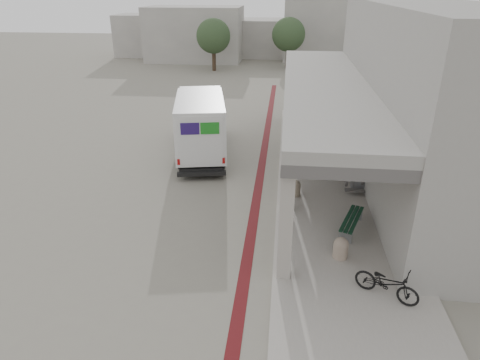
# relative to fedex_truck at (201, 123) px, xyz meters

# --- Properties ---
(ground) EXTENTS (120.00, 120.00, 0.00)m
(ground) POSITION_rel_fedex_truck_xyz_m (2.06, -6.03, -1.55)
(ground) COLOR slate
(ground) RESTS_ON ground
(bike_lane_stripe) EXTENTS (0.35, 40.00, 0.01)m
(bike_lane_stripe) POSITION_rel_fedex_truck_xyz_m (3.06, -4.03, -1.55)
(bike_lane_stripe) COLOR #501013
(bike_lane_stripe) RESTS_ON ground
(sidewalk) EXTENTS (4.40, 28.00, 0.12)m
(sidewalk) POSITION_rel_fedex_truck_xyz_m (6.06, -6.03, -1.49)
(sidewalk) COLOR gray
(sidewalk) RESTS_ON ground
(transit_building) EXTENTS (7.60, 17.00, 7.00)m
(transit_building) POSITION_rel_fedex_truck_xyz_m (8.89, -1.53, 1.85)
(transit_building) COLOR gray
(transit_building) RESTS_ON ground
(distant_backdrop) EXTENTS (28.00, 10.00, 6.50)m
(distant_backdrop) POSITION_rel_fedex_truck_xyz_m (-0.79, 29.85, 1.15)
(distant_backdrop) COLOR gray
(distant_backdrop) RESTS_ON ground
(tree_left) EXTENTS (3.20, 3.20, 4.80)m
(tree_left) POSITION_rel_fedex_truck_xyz_m (-2.94, 21.97, 1.63)
(tree_left) COLOR #38281C
(tree_left) RESTS_ON ground
(tree_mid) EXTENTS (3.20, 3.20, 4.80)m
(tree_mid) POSITION_rel_fedex_truck_xyz_m (4.06, 23.97, 1.63)
(tree_mid) COLOR #38281C
(tree_mid) RESTS_ON ground
(tree_right) EXTENTS (3.20, 3.20, 4.80)m
(tree_right) POSITION_rel_fedex_truck_xyz_m (12.06, 22.97, 1.63)
(tree_right) COLOR #38281C
(tree_right) RESTS_ON ground
(fedex_truck) EXTENTS (3.30, 7.11, 2.92)m
(fedex_truck) POSITION_rel_fedex_truck_xyz_m (0.00, 0.00, 0.00)
(fedex_truck) COLOR black
(fedex_truck) RESTS_ON ground
(bench) EXTENTS (1.04, 1.96, 0.45)m
(bench) POSITION_rel_fedex_truck_xyz_m (6.37, -6.85, -1.11)
(bench) COLOR gray
(bench) RESTS_ON sidewalk
(bollard_near) EXTENTS (0.45, 0.45, 0.67)m
(bollard_near) POSITION_rel_fedex_truck_xyz_m (5.85, -8.48, -1.10)
(bollard_near) COLOR gray
(bollard_near) RESTS_ON sidewalk
(bollard_far) EXTENTS (0.43, 0.43, 0.64)m
(bollard_far) POSITION_rel_fedex_truck_xyz_m (4.53, -4.44, -1.11)
(bollard_far) COLOR gray
(bollard_far) RESTS_ON sidewalk
(utility_cabinet) EXTENTS (0.51, 0.67, 1.09)m
(utility_cabinet) POSITION_rel_fedex_truck_xyz_m (7.06, -3.61, -0.89)
(utility_cabinet) COLOR gray
(utility_cabinet) RESTS_ON sidewalk
(bicycle_black) EXTENTS (1.76, 1.35, 0.89)m
(bicycle_black) POSITION_rel_fedex_truck_xyz_m (6.84, -10.18, -0.99)
(bicycle_black) COLOR black
(bicycle_black) RESTS_ON sidewalk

